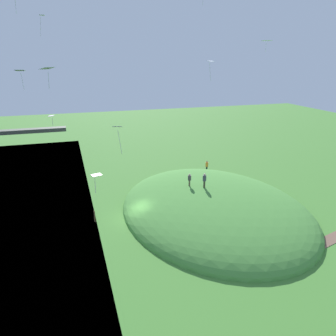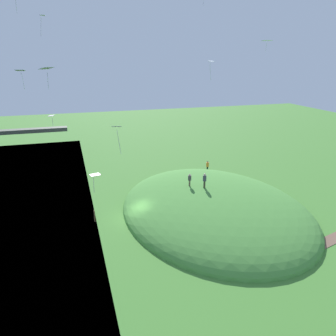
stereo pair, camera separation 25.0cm
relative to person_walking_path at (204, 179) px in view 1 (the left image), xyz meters
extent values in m
plane|color=#427E2F|center=(-8.78, -0.79, -3.52)|extent=(160.00, 160.00, 0.00)
ellipsoid|color=#478837|center=(0.70, -1.50, -3.52)|extent=(21.62, 27.78, 4.77)
cube|color=#3B3527|center=(0.00, 0.00, -0.71)|extent=(0.27, 0.23, 0.88)
cylinder|color=#3F414D|center=(0.00, 0.00, 0.07)|extent=(0.59, 0.59, 0.69)
sphere|color=beige|center=(0.00, 0.00, 0.55)|extent=(0.26, 0.26, 0.26)
cube|color=brown|center=(-1.45, 1.26, -0.85)|extent=(0.15, 0.24, 0.76)
cylinder|color=#453F42|center=(-1.45, 1.26, -0.17)|extent=(0.45, 0.45, 0.60)
sphere|color=beige|center=(-1.45, 1.26, 0.25)|extent=(0.23, 0.23, 0.23)
cube|color=black|center=(5.48, 11.45, -3.08)|extent=(0.27, 0.21, 0.88)
cylinder|color=orange|center=(5.48, 11.45, -2.29)|extent=(0.56, 0.56, 0.70)
sphere|color=#A0774F|center=(5.48, 11.45, -1.80)|extent=(0.27, 0.27, 0.27)
cylinder|color=silver|center=(-19.02, 4.74, 18.71)|extent=(0.06, 0.09, 1.22)
cube|color=white|center=(-16.71, 0.80, 8.35)|extent=(0.73, 0.89, 0.09)
cylinder|color=white|center=(-16.66, 0.99, 7.71)|extent=(0.05, 0.10, 0.90)
cube|color=white|center=(5.61, -2.01, 15.60)|extent=(1.11, 0.85, 0.05)
cylinder|color=white|center=(5.46, -2.21, 14.92)|extent=(0.16, 0.10, 0.84)
cube|color=white|center=(-13.71, -12.60, 6.31)|extent=(0.77, 0.62, 0.04)
cylinder|color=white|center=(-13.85, -12.60, 5.55)|extent=(0.05, 0.21, 1.17)
cube|color=white|center=(-16.72, 6.92, 18.25)|extent=(0.57, 0.79, 0.06)
cylinder|color=white|center=(-17.00, 6.79, 17.07)|extent=(0.25, 0.26, 1.95)
cube|color=white|center=(-19.52, 5.18, 12.62)|extent=(1.13, 0.92, 0.17)
cylinder|color=white|center=(-19.42, 5.47, 11.46)|extent=(0.16, 0.08, 1.83)
cube|color=white|center=(-11.58, -9.02, 8.83)|extent=(0.89, 0.72, 0.18)
cylinder|color=white|center=(-11.49, -9.25, 7.64)|extent=(0.30, 0.17, 1.98)
cube|color=white|center=(-16.30, -7.45, 13.16)|extent=(1.17, 1.19, 0.18)
cylinder|color=white|center=(-16.27, -7.75, 12.29)|extent=(0.09, 0.11, 1.23)
cube|color=white|center=(1.35, 2.46, 13.52)|extent=(0.97, 0.86, 0.13)
cylinder|color=white|center=(1.28, 2.41, 12.32)|extent=(0.28, 0.13, 1.98)
cylinder|color=brown|center=(-13.32, -0.39, -2.85)|extent=(0.14, 0.14, 1.34)
camera|label=1|loc=(-15.34, -34.01, 13.86)|focal=34.94mm
camera|label=2|loc=(-15.10, -34.08, 13.86)|focal=34.94mm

